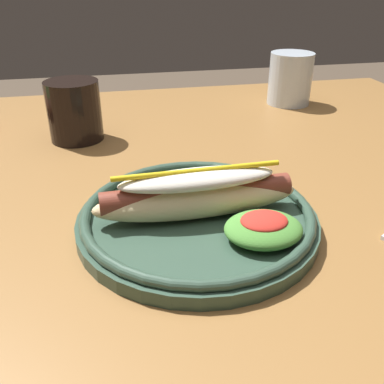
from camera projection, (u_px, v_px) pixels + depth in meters
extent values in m
cube|color=olive|center=(129.00, 199.00, 0.59)|extent=(1.37, 1.01, 0.04)
cylinder|color=olive|center=(333.00, 221.00, 1.23)|extent=(0.06, 0.06, 0.70)
cylinder|color=#334C3D|center=(197.00, 221.00, 0.49)|extent=(0.27, 0.27, 0.02)
torus|color=#334C3D|center=(197.00, 212.00, 0.48)|extent=(0.26, 0.26, 0.01)
ellipsoid|color=beige|center=(197.00, 200.00, 0.47)|extent=(0.23, 0.05, 0.04)
cylinder|color=brown|center=(197.00, 194.00, 0.47)|extent=(0.22, 0.03, 0.03)
ellipsoid|color=silver|center=(198.00, 179.00, 0.46)|extent=(0.18, 0.05, 0.02)
cylinder|color=yellow|center=(198.00, 171.00, 0.46)|extent=(0.19, 0.01, 0.01)
ellipsoid|color=#4C8C38|center=(263.00, 229.00, 0.44)|extent=(0.08, 0.07, 0.02)
ellipsoid|color=red|center=(264.00, 221.00, 0.43)|extent=(0.05, 0.04, 0.01)
cylinder|color=black|center=(74.00, 111.00, 0.71)|extent=(0.09, 0.09, 0.10)
cylinder|color=silver|center=(290.00, 79.00, 0.90)|extent=(0.09, 0.09, 0.11)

